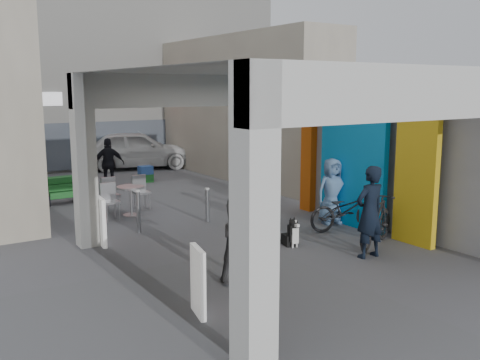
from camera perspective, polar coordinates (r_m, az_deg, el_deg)
ground at (r=11.10m, az=2.45°, el=-7.02°), size 90.00×90.00×0.00m
arcade_canopy at (r=10.36m, az=7.64°, el=4.68°), size 6.40×6.45×6.40m
far_building at (r=23.46m, az=-18.24°, el=11.24°), size 18.00×4.08×8.00m
plaza_bldg_right at (r=19.37m, az=0.36°, el=7.71°), size 2.00×9.00×5.00m
bollard_left at (r=12.16m, az=-10.79°, el=-3.36°), size 0.09×0.09×0.96m
bollard_center at (r=12.94m, az=-3.50°, el=-2.72°), size 0.09×0.09×0.82m
bollard_right at (r=13.74m, az=2.97°, el=-1.90°), size 0.09×0.09×0.85m
advert_board_near at (r=7.74m, az=-4.46°, el=-10.69°), size 0.20×0.55×1.00m
advert_board_far at (r=11.36m, az=-14.54°, el=-4.29°), size 0.15×0.56×1.00m
cafe_set at (r=14.09m, az=-12.40°, el=-2.26°), size 1.50×1.21×0.91m
produce_stand at (r=15.85m, az=-18.21°, el=-1.30°), size 1.11×0.60×0.73m
crate_stack at (r=18.66m, az=-10.03°, el=0.63°), size 0.46×0.36×0.56m
border_collie at (r=11.06m, az=5.49°, el=-5.81°), size 0.23×0.45×0.62m
man_with_dog at (r=10.44m, az=13.67°, el=-3.34°), size 0.66×0.44×1.78m
man_back_turned at (r=8.90m, az=0.59°, el=-4.96°), size 0.94×0.75×1.89m
man_elderly at (r=12.86m, az=9.76°, el=-1.18°), size 0.85×0.63×1.58m
man_crates at (r=17.60m, az=-13.81°, el=1.71°), size 1.03×0.68×1.63m
bicycle_front at (r=12.41m, az=11.19°, el=-3.12°), size 1.90×0.99×0.95m
bicycle_rear at (r=11.27m, az=14.30°, el=-4.27°), size 1.81×1.17×1.06m
white_van at (r=21.87m, az=-10.99°, el=3.23°), size 4.86×3.12×1.54m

